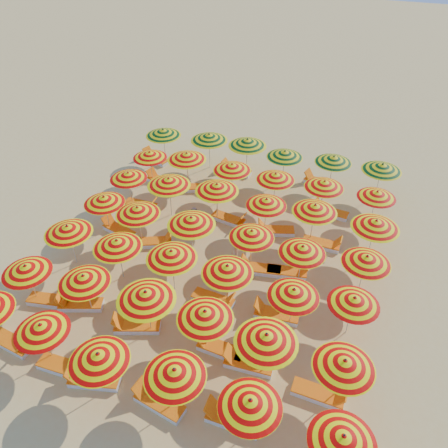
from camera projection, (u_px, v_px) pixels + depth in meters
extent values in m
plane|color=tan|center=(220.00, 258.00, 19.58)|extent=(120.00, 120.00, 0.00)
cylinder|color=silver|center=(47.00, 343.00, 14.87)|extent=(0.04, 0.04, 1.84)
cone|color=orange|center=(41.00, 328.00, 14.38)|extent=(2.07, 2.07, 0.35)
sphere|color=black|center=(40.00, 324.00, 14.26)|extent=(0.06, 0.06, 0.06)
cylinder|color=silver|center=(103.00, 373.00, 13.91)|extent=(0.04, 0.04, 1.94)
cone|color=orange|center=(99.00, 357.00, 13.39)|extent=(2.36, 2.36, 0.37)
sphere|color=black|center=(97.00, 353.00, 13.26)|extent=(0.06, 0.06, 0.06)
cylinder|color=silver|center=(177.00, 388.00, 13.48)|extent=(0.04, 0.04, 1.94)
cone|color=orange|center=(175.00, 373.00, 12.96)|extent=(2.13, 2.13, 0.37)
sphere|color=black|center=(174.00, 369.00, 12.83)|extent=(0.06, 0.06, 0.06)
cylinder|color=silver|center=(249.00, 418.00, 12.75)|extent=(0.04, 0.04, 1.89)
cone|color=orange|center=(250.00, 403.00, 12.25)|extent=(1.99, 1.99, 0.36)
sphere|color=black|center=(250.00, 399.00, 12.12)|extent=(0.06, 0.06, 0.06)
cone|color=orange|center=(343.00, 439.00, 11.48)|extent=(1.90, 1.90, 0.36)
sphere|color=black|center=(344.00, 435.00, 11.35)|extent=(0.06, 0.06, 0.06)
cylinder|color=silver|center=(32.00, 284.00, 17.04)|extent=(0.04, 0.04, 1.88)
cone|color=orange|center=(26.00, 269.00, 16.54)|extent=(2.30, 2.30, 0.36)
sphere|color=black|center=(24.00, 265.00, 16.41)|extent=(0.06, 0.06, 0.06)
cylinder|color=silver|center=(88.00, 295.00, 16.55)|extent=(0.04, 0.04, 1.94)
cone|color=orange|center=(84.00, 279.00, 16.03)|extent=(2.15, 2.15, 0.37)
sphere|color=black|center=(83.00, 275.00, 15.90)|extent=(0.06, 0.06, 0.06)
cylinder|color=silver|center=(149.00, 313.00, 15.73)|extent=(0.04, 0.04, 2.12)
cone|color=orange|center=(146.00, 295.00, 15.16)|extent=(2.69, 2.69, 0.40)
sphere|color=black|center=(145.00, 291.00, 15.02)|extent=(0.07, 0.07, 0.07)
cylinder|color=silver|center=(206.00, 331.00, 15.19)|extent=(0.04, 0.04, 1.98)
cone|color=orange|center=(205.00, 314.00, 14.66)|extent=(2.13, 2.13, 0.38)
sphere|color=black|center=(205.00, 310.00, 14.53)|extent=(0.07, 0.07, 0.07)
cylinder|color=silver|center=(265.00, 355.00, 14.33)|extent=(0.04, 0.04, 2.09)
cone|color=orange|center=(266.00, 338.00, 13.77)|extent=(2.56, 2.56, 0.40)
sphere|color=black|center=(267.00, 334.00, 13.63)|extent=(0.07, 0.07, 0.07)
cylinder|color=silver|center=(340.00, 380.00, 13.70)|extent=(0.04, 0.04, 1.96)
cone|color=orange|center=(344.00, 364.00, 13.18)|extent=(1.97, 1.97, 0.37)
sphere|color=black|center=(346.00, 360.00, 13.05)|extent=(0.07, 0.07, 0.07)
cylinder|color=silver|center=(72.00, 245.00, 18.74)|extent=(0.04, 0.04, 2.03)
cone|color=orange|center=(68.00, 229.00, 18.20)|extent=(2.47, 2.47, 0.39)
sphere|color=black|center=(66.00, 225.00, 18.06)|extent=(0.07, 0.07, 0.07)
cylinder|color=silver|center=(120.00, 260.00, 18.04)|extent=(0.04, 0.04, 2.01)
cone|color=orange|center=(117.00, 244.00, 17.51)|extent=(2.04, 2.04, 0.38)
sphere|color=black|center=(116.00, 239.00, 17.37)|extent=(0.07, 0.07, 0.07)
cylinder|color=silver|center=(173.00, 271.00, 17.50)|extent=(0.04, 0.04, 2.05)
cone|color=orange|center=(171.00, 254.00, 16.95)|extent=(2.40, 2.40, 0.39)
sphere|color=black|center=(171.00, 250.00, 16.81)|extent=(0.07, 0.07, 0.07)
cylinder|color=silver|center=(227.00, 285.00, 16.89)|extent=(0.04, 0.04, 2.01)
cone|color=orange|center=(227.00, 269.00, 16.35)|extent=(2.55, 2.55, 0.38)
sphere|color=black|center=(227.00, 265.00, 16.22)|extent=(0.07, 0.07, 0.07)
cylinder|color=silver|center=(292.00, 308.00, 16.06)|extent=(0.04, 0.04, 1.90)
cone|color=orange|center=(294.00, 293.00, 15.55)|extent=(2.46, 2.46, 0.36)
sphere|color=black|center=(294.00, 289.00, 15.42)|extent=(0.06, 0.06, 0.06)
cylinder|color=silver|center=(350.00, 316.00, 15.79)|extent=(0.04, 0.04, 1.85)
cone|color=orange|center=(354.00, 301.00, 15.30)|extent=(2.35, 2.35, 0.35)
sphere|color=black|center=(355.00, 297.00, 15.17)|extent=(0.06, 0.06, 0.06)
cylinder|color=silver|center=(107.00, 214.00, 20.61)|extent=(0.04, 0.04, 1.91)
cone|color=orange|center=(104.00, 200.00, 20.10)|extent=(2.53, 2.53, 0.36)
sphere|color=black|center=(103.00, 196.00, 19.97)|extent=(0.06, 0.06, 0.06)
cylinder|color=silver|center=(140.00, 226.00, 19.82)|extent=(0.04, 0.04, 2.00)
cone|color=orange|center=(138.00, 211.00, 19.29)|extent=(2.31, 2.31, 0.38)
sphere|color=black|center=(137.00, 207.00, 19.15)|extent=(0.07, 0.07, 0.07)
cylinder|color=silver|center=(192.00, 237.00, 19.11)|extent=(0.04, 0.04, 2.10)
cone|color=orange|center=(191.00, 221.00, 18.55)|extent=(2.66, 2.66, 0.40)
sphere|color=black|center=(191.00, 217.00, 18.41)|extent=(0.07, 0.07, 0.07)
cylinder|color=silver|center=(251.00, 249.00, 18.63)|extent=(0.04, 0.04, 1.93)
cone|color=orange|center=(252.00, 234.00, 18.11)|extent=(2.42, 2.42, 0.37)
sphere|color=black|center=(252.00, 230.00, 17.98)|extent=(0.06, 0.06, 0.06)
cylinder|color=silver|center=(300.00, 265.00, 17.87)|extent=(0.04, 0.04, 1.92)
cone|color=orange|center=(303.00, 249.00, 17.36)|extent=(2.12, 2.12, 0.37)
sphere|color=black|center=(303.00, 245.00, 17.23)|extent=(0.06, 0.06, 0.06)
cylinder|color=silver|center=(362.00, 275.00, 17.39)|extent=(0.04, 0.04, 1.94)
cone|color=orange|center=(367.00, 259.00, 16.87)|extent=(2.32, 2.32, 0.37)
sphere|color=black|center=(368.00, 255.00, 16.74)|extent=(0.06, 0.06, 0.06)
cylinder|color=silver|center=(130.00, 189.00, 22.32)|extent=(0.04, 0.04, 1.88)
cone|color=orange|center=(128.00, 176.00, 21.82)|extent=(2.01, 2.01, 0.36)
sphere|color=black|center=(128.00, 172.00, 21.69)|extent=(0.06, 0.06, 0.06)
cylinder|color=silver|center=(170.00, 197.00, 21.54)|extent=(0.04, 0.04, 2.10)
cone|color=orange|center=(169.00, 182.00, 20.98)|extent=(2.22, 2.22, 0.40)
sphere|color=black|center=(168.00, 178.00, 20.83)|extent=(0.07, 0.07, 0.07)
cylinder|color=silver|center=(217.00, 203.00, 21.16)|extent=(0.04, 0.04, 2.09)
cone|color=orange|center=(217.00, 187.00, 20.60)|extent=(2.59, 2.59, 0.40)
sphere|color=black|center=(217.00, 183.00, 20.46)|extent=(0.07, 0.07, 0.07)
cylinder|color=silver|center=(265.00, 216.00, 20.47)|extent=(0.04, 0.04, 1.90)
cone|color=orange|center=(266.00, 202.00, 19.96)|extent=(2.11, 2.11, 0.36)
sphere|color=black|center=(267.00, 198.00, 19.83)|extent=(0.06, 0.06, 0.06)
cylinder|color=silver|center=(312.00, 224.00, 19.92)|extent=(0.04, 0.04, 2.04)
cone|color=orange|center=(315.00, 208.00, 19.38)|extent=(2.55, 2.55, 0.39)
sphere|color=black|center=(316.00, 204.00, 19.24)|extent=(0.07, 0.07, 0.07)
cylinder|color=silver|center=(371.00, 240.00, 18.99)|extent=(0.04, 0.04, 2.06)
cone|color=orange|center=(376.00, 224.00, 18.44)|extent=(2.61, 2.61, 0.39)
sphere|color=black|center=(377.00, 220.00, 18.30)|extent=(0.07, 0.07, 0.07)
cylinder|color=silver|center=(151.00, 168.00, 24.06)|extent=(0.04, 0.04, 1.84)
cone|color=orange|center=(150.00, 155.00, 23.57)|extent=(1.94, 1.94, 0.35)
sphere|color=black|center=(149.00, 151.00, 23.44)|extent=(0.06, 0.06, 0.06)
cylinder|color=silver|center=(188.00, 171.00, 23.56)|extent=(0.04, 0.04, 2.06)
cone|color=orange|center=(187.00, 156.00, 23.01)|extent=(2.47, 2.47, 0.39)
sphere|color=black|center=(186.00, 152.00, 22.87)|extent=(0.07, 0.07, 0.07)
cylinder|color=silver|center=(232.00, 181.00, 22.84)|extent=(0.04, 0.04, 1.97)
cone|color=orange|center=(232.00, 167.00, 22.31)|extent=(2.18, 2.18, 0.37)
sphere|color=black|center=(232.00, 163.00, 22.18)|extent=(0.07, 0.07, 0.07)
cylinder|color=silver|center=(274.00, 191.00, 22.15)|extent=(0.04, 0.04, 1.94)
cone|color=orange|center=(276.00, 177.00, 21.64)|extent=(2.57, 2.57, 0.37)
sphere|color=black|center=(276.00, 173.00, 21.51)|extent=(0.06, 0.06, 0.06)
cylinder|color=silver|center=(322.00, 198.00, 21.61)|extent=(0.04, 0.04, 1.94)
cone|color=orange|center=(324.00, 184.00, 21.10)|extent=(2.38, 2.38, 0.37)
sphere|color=black|center=(325.00, 180.00, 20.97)|extent=(0.06, 0.06, 0.06)
cylinder|color=silver|center=(373.00, 208.00, 21.07)|extent=(0.03, 0.03, 1.83)
cone|color=orange|center=(377.00, 194.00, 20.59)|extent=(2.41, 2.41, 0.35)
sphere|color=black|center=(378.00, 191.00, 20.46)|extent=(0.06, 0.06, 0.06)
cylinder|color=silver|center=(165.00, 146.00, 25.79)|extent=(0.04, 0.04, 2.05)
cone|color=#737507|center=(163.00, 132.00, 25.25)|extent=(2.55, 2.55, 0.39)
sphere|color=black|center=(163.00, 129.00, 25.11)|extent=(0.07, 0.07, 0.07)
cylinder|color=silver|center=(209.00, 151.00, 25.23)|extent=(0.04, 0.04, 2.11)
cone|color=#737507|center=(209.00, 137.00, 24.67)|extent=(2.74, 2.74, 0.40)
sphere|color=black|center=(209.00, 133.00, 24.52)|extent=(0.07, 0.07, 0.07)
cylinder|color=silver|center=(247.00, 157.00, 24.68)|extent=(0.04, 0.04, 2.13)
cone|color=#737507|center=(247.00, 142.00, 24.11)|extent=(2.44, 2.44, 0.41)
sphere|color=black|center=(248.00, 139.00, 23.96)|extent=(0.07, 0.07, 0.07)
cylinder|color=silver|center=(283.00, 168.00, 23.93)|extent=(0.04, 0.04, 1.96)
cone|color=#737507|center=(285.00, 154.00, 23.40)|extent=(2.14, 2.14, 0.37)
sphere|color=black|center=(285.00, 150.00, 23.27)|extent=(0.07, 0.07, 0.07)
cylinder|color=silver|center=(331.00, 173.00, 23.48)|extent=(0.04, 0.04, 1.96)
cone|color=#737507|center=(334.00, 159.00, 22.95)|extent=(2.04, 2.04, 0.37)
sphere|color=black|center=(334.00, 156.00, 22.82)|extent=(0.07, 0.07, 0.07)
cylinder|color=silver|center=(378.00, 182.00, 22.73)|extent=(0.04, 0.04, 2.03)
cone|color=#737507|center=(382.00, 167.00, 22.18)|extent=(2.24, 2.24, 0.39)
sphere|color=black|center=(383.00, 163.00, 22.05)|extent=(0.07, 0.07, 0.07)
cube|color=white|center=(12.00, 343.00, 15.84)|extent=(1.76, 0.79, 0.20)
cube|color=orange|center=(11.00, 341.00, 15.76)|extent=(1.76, 0.79, 0.06)
cube|color=orange|center=(23.00, 345.00, 15.37)|extent=(0.43, 0.62, 0.48)
cube|color=white|center=(62.00, 367.00, 15.06)|extent=(1.72, 0.64, 0.20)
cube|color=orange|center=(61.00, 365.00, 14.98)|extent=(1.72, 0.64, 0.06)
cube|color=orange|center=(78.00, 367.00, 14.68)|extent=(0.38, 0.59, 0.48)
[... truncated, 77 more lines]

